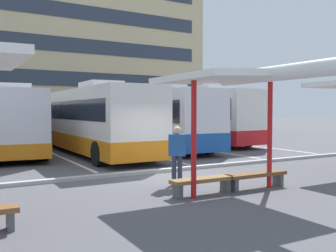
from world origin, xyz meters
The scene contains 15 objects.
ground_plane centered at (0.00, 0.00, 0.00)m, with size 160.00×160.00×0.00m, color #515156.
terminal_building centered at (0.03, 34.82, 10.90)m, with size 43.80×11.02×24.54m.
coach_bus_1 centered at (-3.70, 10.09, 1.62)m, with size 3.61×10.66×3.48m.
coach_bus_2 centered at (-0.19, 8.10, 1.66)m, with size 2.70×12.17×3.59m.
coach_bus_3 centered at (4.03, 8.95, 1.66)m, with size 3.10×11.55×3.62m.
coach_bus_4 centered at (7.77, 10.32, 1.76)m, with size 3.10×10.96×3.78m.
lane_stripe_2 centered at (-1.95, 9.12, 0.00)m, with size 0.16×14.00×0.01m, color white.
lane_stripe_3 centered at (1.95, 9.12, 0.00)m, with size 0.16×14.00×0.01m, color white.
lane_stripe_4 centered at (5.86, 9.12, 0.00)m, with size 0.16×14.00×0.01m, color white.
lane_stripe_5 centered at (9.77, 9.12, 0.00)m, with size 0.16×14.00×0.01m, color white.
waiting_shelter_1 centered at (0.21, -3.00, 3.02)m, with size 3.62×4.66×3.28m.
bench_2 centered at (-0.69, -2.53, 0.34)m, with size 1.81×0.45×0.45m.
bench_3 centered at (1.11, -2.63, 0.34)m, with size 2.00×0.44×0.45m.
platform_kerb centered at (0.00, 1.13, 0.06)m, with size 44.00×0.24×0.12m, color #ADADA8.
waiting_passenger_0 centered at (-0.59, -1.08, 1.02)m, with size 0.55×0.45×1.75m.
Camera 1 is at (-6.28, -10.41, 2.22)m, focal length 39.57 mm.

